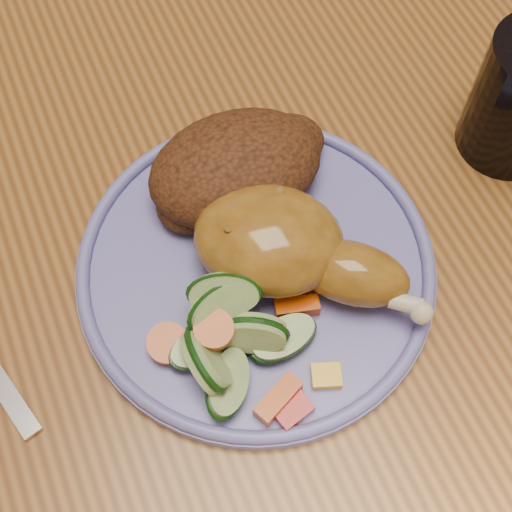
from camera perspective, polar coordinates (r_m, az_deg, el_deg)
name	(u,v)px	position (r m, az deg, el deg)	size (l,w,h in m)	color
ground	(265,413)	(1.28, 0.70, -12.48)	(4.00, 4.00, 0.00)	brown
dining_table	(273,227)	(0.66, 1.34, 2.33)	(0.90, 1.40, 0.75)	brown
plate	(256,269)	(0.54, 0.00, -1.02)	(0.27, 0.27, 0.01)	#6564B4
plate_rim	(256,262)	(0.53, 0.00, -0.49)	(0.27, 0.27, 0.01)	#6564B4
chicken_leg	(289,248)	(0.51, 2.63, 0.65)	(0.16, 0.17, 0.06)	#95651F
rice_pilaf	(239,168)	(0.55, -1.41, 7.08)	(0.15, 0.10, 0.06)	#4B2712
vegetable_pile	(232,340)	(0.49, -1.91, -6.71)	(0.13, 0.13, 0.06)	#A50A05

